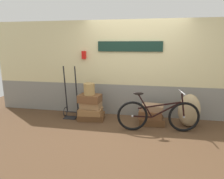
% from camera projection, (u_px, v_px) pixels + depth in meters
% --- Properties ---
extents(ground, '(9.72, 5.20, 0.06)m').
position_uv_depth(ground, '(131.00, 128.00, 4.63)').
color(ground, '#513823').
extents(station_building, '(7.72, 0.74, 2.43)m').
position_uv_depth(station_building, '(136.00, 69.00, 5.17)').
color(station_building, gray).
rests_on(station_building, ground).
extents(suitcase_0, '(0.68, 0.52, 0.14)m').
position_uv_depth(suitcase_0, '(91.00, 116.00, 5.07)').
color(suitcase_0, brown).
rests_on(suitcase_0, ground).
extents(suitcase_1, '(0.58, 0.44, 0.15)m').
position_uv_depth(suitcase_1, '(91.00, 111.00, 5.01)').
color(suitcase_1, olive).
rests_on(suitcase_1, suitcase_0).
extents(suitcase_2, '(0.51, 0.36, 0.16)m').
position_uv_depth(suitcase_2, '(91.00, 105.00, 5.03)').
color(suitcase_2, '#9E754C').
rests_on(suitcase_2, suitcase_1).
extents(suitcase_3, '(0.56, 0.42, 0.18)m').
position_uv_depth(suitcase_3, '(90.00, 98.00, 4.97)').
color(suitcase_3, brown).
rests_on(suitcase_3, suitcase_2).
extents(suitcase_4, '(0.61, 0.46, 0.17)m').
position_uv_depth(suitcase_4, '(151.00, 121.00, 4.76)').
color(suitcase_4, brown).
rests_on(suitcase_4, ground).
extents(suitcase_5, '(0.55, 0.37, 0.16)m').
position_uv_depth(suitcase_5, '(150.00, 114.00, 4.73)').
color(suitcase_5, brown).
rests_on(suitcase_5, suitcase_4).
extents(suitcase_6, '(0.52, 0.39, 0.13)m').
position_uv_depth(suitcase_6, '(153.00, 107.00, 4.74)').
color(suitcase_6, '#937051').
rests_on(suitcase_6, suitcase_5).
extents(wicker_basket, '(0.27, 0.27, 0.28)m').
position_uv_depth(wicker_basket, '(89.00, 89.00, 4.92)').
color(wicker_basket, '#A8844C').
rests_on(wicker_basket, suitcase_3).
extents(luggage_trolley, '(0.37, 0.34, 1.32)m').
position_uv_depth(luggage_trolley, '(71.00, 104.00, 5.18)').
color(luggage_trolley, black).
rests_on(luggage_trolley, ground).
extents(burlap_sack, '(0.48, 0.41, 0.75)m').
position_uv_depth(burlap_sack, '(189.00, 110.00, 4.58)').
color(burlap_sack, tan).
rests_on(burlap_sack, ground).
extents(bicycle, '(1.74, 0.46, 0.88)m').
position_uv_depth(bicycle, '(158.00, 115.00, 4.32)').
color(bicycle, black).
rests_on(bicycle, ground).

